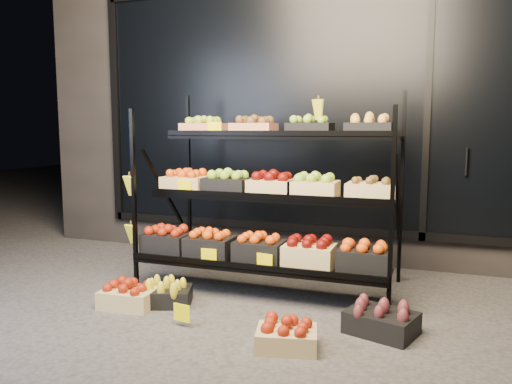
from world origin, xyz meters
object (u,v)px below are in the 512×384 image
at_px(floor_crate_midleft, 166,293).
at_px(floor_crate_midright, 287,335).
at_px(display_rack, 267,196).
at_px(floor_crate_left, 129,295).

bearing_deg(floor_crate_midleft, floor_crate_midright, -41.08).
xyz_separation_m(floor_crate_midleft, floor_crate_midright, (1.09, -0.43, -0.00)).
bearing_deg(floor_crate_midleft, display_rack, 28.02).
relative_size(floor_crate_left, floor_crate_midleft, 0.95).
height_order(floor_crate_midleft, floor_crate_midright, floor_crate_midleft).
xyz_separation_m(floor_crate_left, floor_crate_midright, (1.33, -0.30, -0.01)).
bearing_deg(floor_crate_midright, floor_crate_left, 154.28).
distance_m(floor_crate_midleft, floor_crate_midright, 1.17).
relative_size(display_rack, floor_crate_midleft, 4.92).
relative_size(display_rack, floor_crate_left, 5.21).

